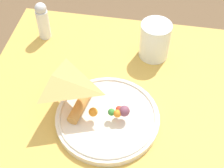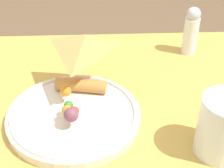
% 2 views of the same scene
% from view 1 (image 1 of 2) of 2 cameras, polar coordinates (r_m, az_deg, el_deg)
% --- Properties ---
extents(plate_pizza, '(0.23, 0.23, 0.06)m').
position_cam_1_polar(plate_pizza, '(0.75, -0.92, -5.37)').
color(plate_pizza, silver).
rests_on(plate_pizza, dining_table).
extents(milk_glass, '(0.08, 0.08, 0.10)m').
position_cam_1_polar(milk_glass, '(0.88, 7.14, 7.14)').
color(milk_glass, white).
rests_on(milk_glass, dining_table).
extents(salt_shaker, '(0.03, 0.03, 0.11)m').
position_cam_1_polar(salt_shaker, '(0.94, -11.44, 10.34)').
color(salt_shaker, white).
rests_on(salt_shaker, dining_table).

